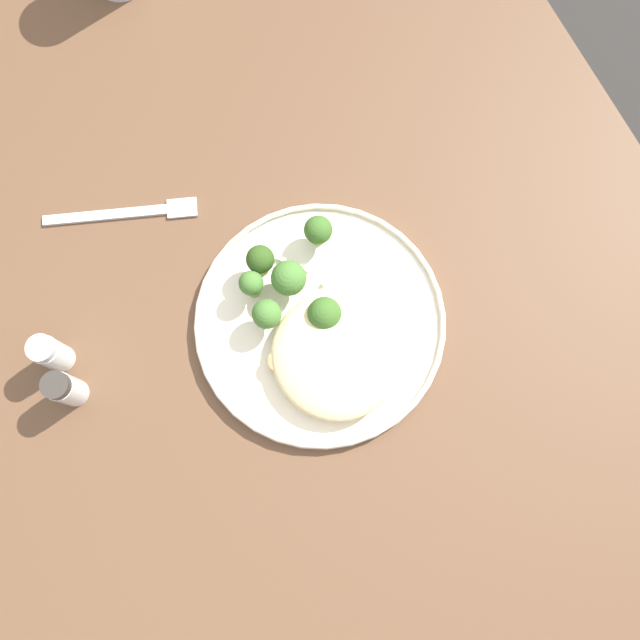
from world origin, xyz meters
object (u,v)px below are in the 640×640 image
at_px(broccoli_floret_near_rim, 267,314).
at_px(salt_shaker, 51,353).
at_px(seared_scallop_front_small, 278,363).
at_px(broccoli_floret_small_sprig, 318,231).
at_px(broccoli_floret_right_tilted, 289,278).
at_px(dinner_fork, 127,213).
at_px(broccoli_floret_front_edge, 260,260).
at_px(broccoli_floret_rear_charred, 251,284).
at_px(seared_scallop_large_seared, 383,371).
at_px(seared_scallop_tilted_round, 309,362).
at_px(broccoli_floret_beside_noodles, 324,314).
at_px(seared_scallop_center_golden, 334,358).
at_px(pepper_shaker, 65,389).
at_px(dinner_plate, 320,322).

relative_size(broccoli_floret_near_rim, salt_shaker, 0.78).
relative_size(seared_scallop_front_small, broccoli_floret_small_sprig, 0.49).
height_order(broccoli_floret_right_tilted, dinner_fork, broccoli_floret_right_tilted).
bearing_deg(broccoli_floret_near_rim, broccoli_floret_front_edge, 161.96).
bearing_deg(broccoli_floret_front_edge, dinner_fork, -139.45).
height_order(broccoli_floret_rear_charred, broccoli_floret_near_rim, same).
distance_m(seared_scallop_front_small, salt_shaker, 0.25).
distance_m(seared_scallop_front_small, seared_scallop_large_seared, 0.12).
xyz_separation_m(seared_scallop_large_seared, seared_scallop_tilted_round, (-0.05, -0.07, -0.00)).
bearing_deg(seared_scallop_front_small, broccoli_floret_near_rim, 167.77).
relative_size(broccoli_floret_beside_noodles, broccoli_floret_small_sprig, 1.01).
height_order(broccoli_floret_front_edge, dinner_fork, broccoli_floret_front_edge).
xyz_separation_m(seared_scallop_center_golden, seared_scallop_front_small, (-0.02, -0.06, 0.00)).
distance_m(broccoli_floret_right_tilted, pepper_shaker, 0.27).
distance_m(broccoli_floret_beside_noodles, broccoli_floret_small_sprig, 0.10).
height_order(seared_scallop_tilted_round, pepper_shaker, pepper_shaker).
xyz_separation_m(broccoli_floret_rear_charred, pepper_shaker, (0.02, -0.23, -0.01)).
distance_m(seared_scallop_front_small, broccoli_floret_small_sprig, 0.16).
bearing_deg(broccoli_floret_front_edge, seared_scallop_front_small, -15.41).
distance_m(seared_scallop_tilted_round, broccoli_floret_right_tilted, 0.10).
bearing_deg(seared_scallop_front_small, dinner_plate, 111.01).
xyz_separation_m(broccoli_floret_small_sprig, salt_shaker, (0.00, -0.33, -0.01)).
distance_m(seared_scallop_front_small, seared_scallop_tilted_round, 0.03).
bearing_deg(dinner_plate, dinner_fork, -145.92).
bearing_deg(broccoli_floret_small_sprig, pepper_shaker, -82.30).
bearing_deg(broccoli_floret_front_edge, dinner_plate, 21.18).
distance_m(seared_scallop_tilted_round, broccoli_floret_small_sprig, 0.15).
distance_m(dinner_plate, salt_shaker, 0.30).
bearing_deg(broccoli_floret_small_sprig, broccoli_floret_right_tilted, -54.99).
height_order(broccoli_floret_beside_noodles, broccoli_floret_near_rim, broccoli_floret_near_rim).
bearing_deg(seared_scallop_large_seared, broccoli_floret_right_tilted, -159.35).
xyz_separation_m(seared_scallop_front_small, dinner_fork, (-0.25, -0.09, -0.02)).
xyz_separation_m(seared_scallop_front_small, broccoli_floret_near_rim, (-0.05, 0.01, 0.02)).
bearing_deg(pepper_shaker, seared_scallop_tilted_round, 71.29).
bearing_deg(dinner_plate, seared_scallop_tilted_round, -40.14).
height_order(seared_scallop_front_small, seared_scallop_tilted_round, same).
distance_m(seared_scallop_tilted_round, broccoli_floret_front_edge, 0.13).
height_order(broccoli_floret_front_edge, broccoli_floret_small_sprig, broccoli_floret_front_edge).
relative_size(broccoli_floret_right_tilted, broccoli_floret_small_sprig, 1.13).
height_order(seared_scallop_large_seared, broccoli_floret_right_tilted, broccoli_floret_right_tilted).
relative_size(broccoli_floret_front_edge, salt_shaker, 0.82).
bearing_deg(broccoli_floret_small_sprig, dinner_fork, -124.50).
height_order(seared_scallop_tilted_round, broccoli_floret_right_tilted, broccoli_floret_right_tilted).
height_order(broccoli_floret_small_sprig, salt_shaker, salt_shaker).
xyz_separation_m(seared_scallop_front_small, pepper_shaker, (-0.07, -0.22, 0.01)).
bearing_deg(seared_scallop_center_golden, dinner_fork, -151.57).
distance_m(seared_scallop_center_golden, dinner_fork, 0.31).
bearing_deg(seared_scallop_center_golden, broccoli_floret_beside_noodles, 167.35).
bearing_deg(seared_scallop_center_golden, broccoli_floret_small_sprig, 161.42).
bearing_deg(broccoli_floret_right_tilted, broccoli_floret_beside_noodles, 19.35).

